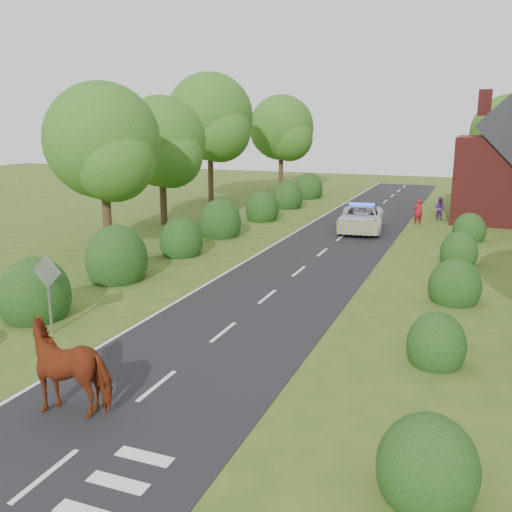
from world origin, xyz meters
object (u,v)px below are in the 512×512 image
at_px(cow, 73,371).
at_px(pedestrian_purple, 440,208).
at_px(pedestrian_red, 418,212).
at_px(police_van, 361,218).
at_px(road_sign, 48,283).

relative_size(cow, pedestrian_purple, 1.63).
bearing_deg(pedestrian_red, pedestrian_purple, -140.50).
xyz_separation_m(police_van, pedestrian_red, (2.97, 3.47, 0.05)).
distance_m(road_sign, pedestrian_red, 25.63).
bearing_deg(police_van, cow, -101.68).
relative_size(police_van, pedestrian_purple, 3.81).
xyz_separation_m(road_sign, pedestrian_purple, (9.76, 26.56, -0.89)).
relative_size(cow, pedestrian_red, 1.51).
distance_m(road_sign, police_van, 21.43).
height_order(police_van, pedestrian_red, police_van).
bearing_deg(cow, pedestrian_red, 156.15).
xyz_separation_m(cow, pedestrian_purple, (5.99, 30.14, -0.12)).
bearing_deg(pedestrian_purple, road_sign, 95.56).
bearing_deg(pedestrian_purple, pedestrian_red, 90.07).
bearing_deg(police_van, pedestrian_purple, 47.62).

